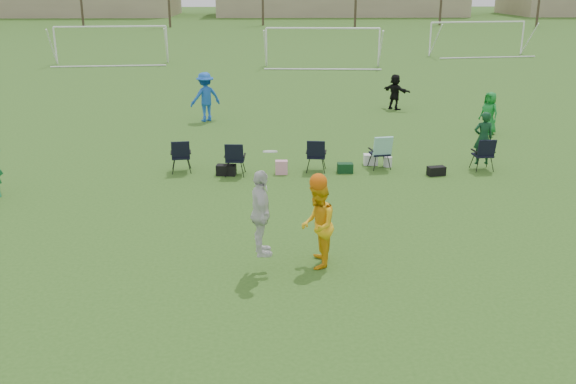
{
  "coord_description": "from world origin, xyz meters",
  "views": [
    {
      "loc": [
        0.35,
        -10.19,
        5.34
      ],
      "look_at": [
        0.76,
        2.14,
        1.25
      ],
      "focal_mm": 40.0,
      "sensor_mm": 36.0,
      "label": 1
    }
  ],
  "objects_px": {
    "fielder_blue": "(205,97)",
    "fielder_green_far": "(489,113)",
    "goal_left": "(111,34)",
    "goal_right": "(478,29)",
    "goal_mid": "(323,36)",
    "center_contest": "(295,220)",
    "fielder_black": "(395,92)"
  },
  "relations": [
    {
      "from": "goal_right",
      "to": "goal_left",
      "type": "bearing_deg",
      "value": -179.25
    },
    {
      "from": "goal_left",
      "to": "goal_mid",
      "type": "height_order",
      "value": "same"
    },
    {
      "from": "fielder_blue",
      "to": "goal_mid",
      "type": "xyz_separation_m",
      "value": [
        6.07,
        16.96,
        0.96
      ]
    },
    {
      "from": "goal_mid",
      "to": "goal_right",
      "type": "bearing_deg",
      "value": 30.57
    },
    {
      "from": "goal_mid",
      "to": "fielder_green_far",
      "type": "bearing_deg",
      "value": -73.32
    },
    {
      "from": "fielder_green_far",
      "to": "goal_right",
      "type": "relative_size",
      "value": 0.21
    },
    {
      "from": "goal_left",
      "to": "fielder_blue",
      "type": "bearing_deg",
      "value": -72.29
    },
    {
      "from": "goal_mid",
      "to": "goal_right",
      "type": "distance_m",
      "value": 13.42
    },
    {
      "from": "fielder_blue",
      "to": "goal_left",
      "type": "height_order",
      "value": "goal_left"
    },
    {
      "from": "center_contest",
      "to": "goal_right",
      "type": "height_order",
      "value": "goal_right"
    },
    {
      "from": "fielder_blue",
      "to": "center_contest",
      "type": "xyz_separation_m",
      "value": [
        2.92,
        -13.87,
        0.06
      ]
    },
    {
      "from": "fielder_green_far",
      "to": "goal_right",
      "type": "distance_m",
      "value": 26.68
    },
    {
      "from": "fielder_green_far",
      "to": "fielder_black",
      "type": "xyz_separation_m",
      "value": [
        -2.52,
        4.75,
        -0.01
      ]
    },
    {
      "from": "goal_mid",
      "to": "goal_left",
      "type": "bearing_deg",
      "value": 175.87
    },
    {
      "from": "fielder_green_far",
      "to": "goal_right",
      "type": "bearing_deg",
      "value": 131.43
    },
    {
      "from": "fielder_blue",
      "to": "goal_mid",
      "type": "bearing_deg",
      "value": -139.92
    },
    {
      "from": "fielder_green_far",
      "to": "goal_right",
      "type": "xyz_separation_m",
      "value": [
        7.6,
        25.55,
        1.16
      ]
    },
    {
      "from": "goal_mid",
      "to": "fielder_blue",
      "type": "bearing_deg",
      "value": -105.68
    },
    {
      "from": "fielder_green_far",
      "to": "center_contest",
      "type": "xyz_separation_m",
      "value": [
        -7.54,
        -11.28,
        0.25
      ]
    },
    {
      "from": "center_contest",
      "to": "goal_mid",
      "type": "distance_m",
      "value": 31.0
    },
    {
      "from": "fielder_blue",
      "to": "fielder_green_far",
      "type": "xyz_separation_m",
      "value": [
        10.46,
        -2.59,
        -0.2
      ]
    },
    {
      "from": "goal_mid",
      "to": "fielder_black",
      "type": "bearing_deg",
      "value": -78.76
    },
    {
      "from": "goal_left",
      "to": "goal_right",
      "type": "bearing_deg",
      "value": 3.75
    },
    {
      "from": "goal_left",
      "to": "goal_right",
      "type": "xyz_separation_m",
      "value": [
        26.0,
        4.0,
        0.0
      ]
    },
    {
      "from": "fielder_blue",
      "to": "fielder_black",
      "type": "height_order",
      "value": "fielder_blue"
    },
    {
      "from": "center_contest",
      "to": "fielder_black",
      "type": "bearing_deg",
      "value": 72.6
    },
    {
      "from": "goal_left",
      "to": "goal_mid",
      "type": "relative_size",
      "value": 1.0
    },
    {
      "from": "fielder_blue",
      "to": "fielder_black",
      "type": "bearing_deg",
      "value": 164.97
    },
    {
      "from": "center_contest",
      "to": "goal_left",
      "type": "height_order",
      "value": "goal_left"
    },
    {
      "from": "fielder_blue",
      "to": "goal_mid",
      "type": "distance_m",
      "value": 18.04
    },
    {
      "from": "center_contest",
      "to": "goal_right",
      "type": "relative_size",
      "value": 0.33
    },
    {
      "from": "fielder_blue",
      "to": "fielder_green_far",
      "type": "relative_size",
      "value": 1.26
    }
  ]
}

